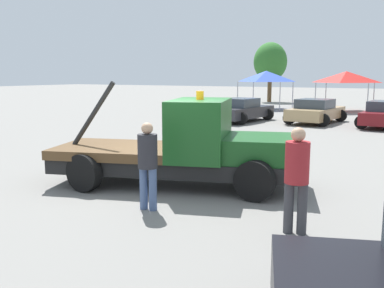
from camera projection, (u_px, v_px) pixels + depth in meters
The scene contains 9 objects.
ground_plane at pixel (174, 185), 10.45m from camera, with size 160.00×160.00×0.00m, color gray.
tow_truck at pixel (188, 149), 10.24m from camera, with size 6.22×3.67×2.51m.
person_near_truck at pixel (297, 173), 7.09m from camera, with size 0.40×0.40×1.82m.
person_at_hood at pixel (148, 160), 8.38m from camera, with size 0.39×0.39×1.75m.
parked_car_charcoal at pixel (242, 110), 24.36m from camera, with size 2.81×4.66×1.34m.
parked_car_tan at pixel (316, 111), 23.60m from camera, with size 2.86×4.54×1.34m.
canopy_tent_blue at pixel (266, 76), 32.99m from camera, with size 3.40×3.40×2.94m.
canopy_tent_red at pixel (346, 77), 30.99m from camera, with size 3.58×3.58×2.89m.
tree_left at pixel (270, 62), 41.46m from camera, with size 3.22×3.22×5.74m.
Camera 1 is at (5.30, -8.68, 2.67)m, focal length 40.00 mm.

